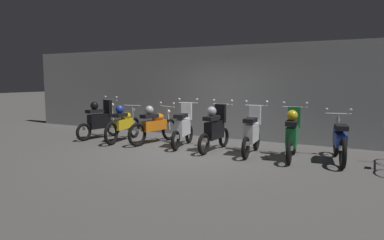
{
  "coord_description": "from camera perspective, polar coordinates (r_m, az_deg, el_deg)",
  "views": [
    {
      "loc": [
        4.02,
        -7.46,
        1.81
      ],
      "look_at": [
        -0.18,
        0.59,
        0.75
      ],
      "focal_mm": 32.57,
      "sensor_mm": 36.0,
      "label": 1
    }
  ],
  "objects": [
    {
      "name": "motorbike_slot_5",
      "position": [
        8.54,
        9.79,
        -2.07
      ],
      "size": [
        0.59,
        1.68,
        1.29
      ],
      "color": "black",
      "rests_on": "ground"
    },
    {
      "name": "motorbike_slot_0",
      "position": [
        11.08,
        -14.86,
        -0.0
      ],
      "size": [
        0.58,
        1.67,
        1.29
      ],
      "color": "black",
      "rests_on": "ground"
    },
    {
      "name": "motorbike_slot_2",
      "position": [
        9.95,
        -6.18,
        -0.78
      ],
      "size": [
        0.63,
        1.93,
        1.15
      ],
      "color": "black",
      "rests_on": "ground"
    },
    {
      "name": "ground_plane",
      "position": [
        8.66,
        -0.78,
        -5.4
      ],
      "size": [
        80.0,
        80.0,
        0.0
      ],
      "primitive_type": "plane",
      "color": "#565451"
    },
    {
      "name": "motorbike_slot_7",
      "position": [
        8.33,
        23.03,
        -2.97
      ],
      "size": [
        0.61,
        1.93,
        1.15
      ],
      "color": "black",
      "rests_on": "ground"
    },
    {
      "name": "motorbike_slot_1",
      "position": [
        10.39,
        -11.17,
        -0.56
      ],
      "size": [
        0.56,
        1.94,
        1.08
      ],
      "color": "black",
      "rests_on": "ground"
    },
    {
      "name": "motorbike_slot_6",
      "position": [
        8.2,
        16.1,
        -2.32
      ],
      "size": [
        0.59,
        1.68,
        1.29
      ],
      "color": "black",
      "rests_on": "ground"
    },
    {
      "name": "motorbike_slot_3",
      "position": [
        9.4,
        -1.46,
        -1.18
      ],
      "size": [
        0.58,
        1.67,
        1.29
      ],
      "color": "black",
      "rests_on": "ground"
    },
    {
      "name": "motorbike_slot_4",
      "position": [
        8.86,
        3.76,
        -1.41
      ],
      "size": [
        0.59,
        1.68,
        1.29
      ],
      "color": "black",
      "rests_on": "ground"
    },
    {
      "name": "back_wall",
      "position": [
        10.85,
        5.78,
        4.54
      ],
      "size": [
        16.0,
        0.3,
        2.83
      ],
      "primitive_type": "cube",
      "color": "#9EA0A3",
      "rests_on": "ground"
    }
  ]
}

